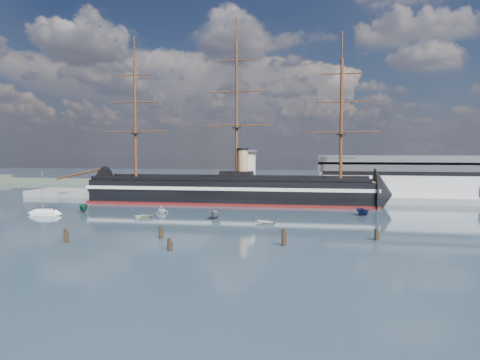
# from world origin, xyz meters

# --- Properties ---
(ground) EXTENTS (600.00, 600.00, 0.00)m
(ground) POSITION_xyz_m (0.00, 40.00, 0.00)
(ground) COLOR #243340
(ground) RESTS_ON ground
(quay) EXTENTS (180.00, 18.00, 2.00)m
(quay) POSITION_xyz_m (10.00, 76.00, 0.00)
(quay) COLOR slate
(quay) RESTS_ON ground
(warehouse) EXTENTS (63.00, 21.00, 11.60)m
(warehouse) POSITION_xyz_m (58.00, 80.00, 7.98)
(warehouse) COLOR #B7BABC
(warehouse) RESTS_ON ground
(quay_tower) EXTENTS (5.00, 5.00, 15.00)m
(quay_tower) POSITION_xyz_m (3.00, 73.00, 9.75)
(quay_tower) COLOR silver
(quay_tower) RESTS_ON ground
(shoreline) EXTENTS (120.00, 10.00, 4.00)m
(shoreline) POSITION_xyz_m (-139.23, 135.00, 1.45)
(shoreline) COLOR #3F4C38
(shoreline) RESTS_ON ground
(warship) EXTENTS (113.13, 19.09, 53.94)m
(warship) POSITION_xyz_m (-2.09, 60.00, 4.04)
(warship) COLOR black
(warship) RESTS_ON ground
(sailboat) EXTENTS (7.16, 2.21, 11.40)m
(sailboat) POSITION_xyz_m (-40.89, 23.16, 0.73)
(sailboat) COLOR white
(sailboat) RESTS_ON ground
(motorboat_a) EXTENTS (6.97, 5.22, 2.64)m
(motorboat_a) POSITION_xyz_m (-34.19, 30.52, 0.00)
(motorboat_a) COLOR #1A5433
(motorboat_a) RESTS_ON ground
(motorboat_b) EXTENTS (2.02, 3.20, 1.39)m
(motorboat_b) POSITION_xyz_m (-13.70, 23.23, 0.00)
(motorboat_b) COLOR beige
(motorboat_b) RESTS_ON ground
(motorboat_c) EXTENTS (6.53, 2.71, 2.56)m
(motorboat_c) POSITION_xyz_m (3.78, 26.34, 0.00)
(motorboat_c) COLOR slate
(motorboat_c) RESTS_ON ground
(motorboat_d) EXTENTS (6.08, 6.23, 2.23)m
(motorboat_d) POSITION_xyz_m (-12.89, 33.15, 0.00)
(motorboat_d) COLOR white
(motorboat_d) RESTS_ON ground
(motorboat_e) EXTENTS (2.90, 3.55, 1.56)m
(motorboat_e) POSITION_xyz_m (17.21, 19.69, 0.00)
(motorboat_e) COLOR silver
(motorboat_e) RESTS_ON ground
(motorboat_f) EXTENTS (6.28, 4.79, 2.39)m
(motorboat_f) POSITION_xyz_m (39.30, 39.14, 0.00)
(motorboat_f) COLOR navy
(motorboat_f) RESTS_ON ground
(piling_near_left) EXTENTS (0.64, 0.64, 3.21)m
(piling_near_left) POSITION_xyz_m (-14.88, -8.62, 0.00)
(piling_near_left) COLOR black
(piling_near_left) RESTS_ON ground
(piling_near_mid) EXTENTS (0.64, 0.64, 2.80)m
(piling_near_mid) POSITION_xyz_m (5.77, -11.29, 0.00)
(piling_near_mid) COLOR black
(piling_near_mid) RESTS_ON ground
(piling_near_right) EXTENTS (0.64, 0.64, 3.66)m
(piling_near_right) POSITION_xyz_m (23.72, -3.32, 0.00)
(piling_near_right) COLOR black
(piling_near_right) RESTS_ON ground
(piling_far_right) EXTENTS (0.64, 0.64, 2.86)m
(piling_far_right) POSITION_xyz_m (39.91, 5.15, 0.00)
(piling_far_right) COLOR black
(piling_far_right) RESTS_ON ground
(piling_extra) EXTENTS (0.64, 0.64, 3.16)m
(piling_extra) POSITION_xyz_m (0.27, -1.27, 0.00)
(piling_extra) COLOR black
(piling_extra) RESTS_ON ground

